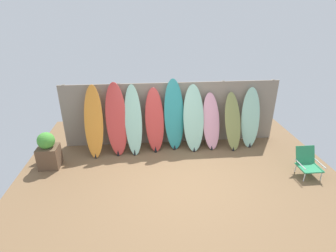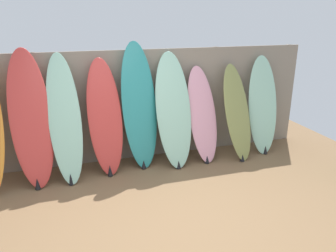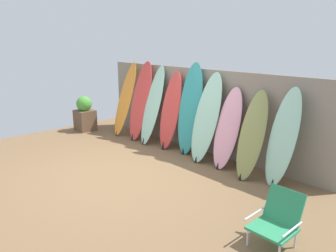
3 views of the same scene
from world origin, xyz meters
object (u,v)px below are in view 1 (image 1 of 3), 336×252
(surfboard_seafoam_5, at_px, (194,119))
(surfboard_olive_7, at_px, (233,122))
(surfboard_teal_4, at_px, (174,115))
(planter_box, at_px, (48,151))
(surfboard_seafoam_2, at_px, (133,121))
(surfboard_pink_6, at_px, (211,122))
(surfboard_seafoam_8, at_px, (250,118))
(surfboard_orange_0, at_px, (94,122))
(surfboard_red_3, at_px, (155,121))
(beach_chair, at_px, (307,162))
(surfboard_red_1, at_px, (116,120))

(surfboard_seafoam_5, xyz_separation_m, surfboard_olive_7, (1.10, -0.05, -0.12))
(surfboard_teal_4, distance_m, planter_box, 3.33)
(surfboard_seafoam_2, height_order, surfboard_olive_7, surfboard_seafoam_2)
(surfboard_teal_4, height_order, surfboard_pink_6, surfboard_teal_4)
(surfboard_seafoam_8, bearing_deg, surfboard_orange_0, -178.64)
(surfboard_red_3, height_order, beach_chair, surfboard_red_3)
(surfboard_teal_4, relative_size, surfboard_pink_6, 1.27)
(surfboard_pink_6, distance_m, surfboard_olive_7, 0.60)
(surfboard_olive_7, relative_size, planter_box, 1.66)
(beach_chair, bearing_deg, surfboard_orange_0, 174.63)
(surfboard_orange_0, xyz_separation_m, surfboard_seafoam_2, (1.03, 0.04, -0.02))
(surfboard_red_1, distance_m, surfboard_olive_7, 3.19)
(surfboard_teal_4, distance_m, surfboard_olive_7, 1.64)
(surfboard_red_3, xyz_separation_m, surfboard_pink_6, (1.58, 0.01, -0.10))
(surfboard_seafoam_2, distance_m, beach_chair, 4.42)
(surfboard_teal_4, relative_size, planter_box, 2.09)
(surfboard_red_3, height_order, surfboard_pink_6, surfboard_red_3)
(planter_box, bearing_deg, surfboard_seafoam_2, 17.07)
(surfboard_red_3, height_order, surfboard_seafoam_8, surfboard_red_3)
(surfboard_orange_0, xyz_separation_m, planter_box, (-1.06, -0.60, -0.47))
(surfboard_red_1, relative_size, surfboard_olive_7, 1.23)
(planter_box, bearing_deg, surfboard_seafoam_5, 10.05)
(surfboard_seafoam_2, bearing_deg, surfboard_seafoam_8, 1.00)
(surfboard_red_1, bearing_deg, surfboard_orange_0, -176.28)
(surfboard_red_3, distance_m, surfboard_teal_4, 0.55)
(surfboard_red_1, distance_m, surfboard_seafoam_5, 2.08)
(surfboard_red_3, height_order, surfboard_olive_7, surfboard_red_3)
(surfboard_olive_7, height_order, beach_chair, surfboard_olive_7)
(surfboard_orange_0, height_order, surfboard_pink_6, surfboard_orange_0)
(surfboard_red_1, height_order, surfboard_seafoam_8, surfboard_red_1)
(surfboard_olive_7, distance_m, surfboard_seafoam_8, 0.54)
(surfboard_red_1, xyz_separation_m, beach_chair, (4.55, -1.53, -0.62))
(surfboard_red_1, height_order, surfboard_seafoam_5, surfboard_red_1)
(surfboard_seafoam_2, bearing_deg, surfboard_red_1, -179.17)
(surfboard_orange_0, xyz_separation_m, surfboard_pink_6, (3.18, 0.09, -0.16))
(surfboard_red_1, xyz_separation_m, surfboard_red_3, (1.02, 0.05, -0.09))
(surfboard_teal_4, height_order, surfboard_seafoam_5, surfboard_teal_4)
(surfboard_red_3, distance_m, surfboard_pink_6, 1.58)
(surfboard_red_1, bearing_deg, planter_box, -158.88)
(surfboard_olive_7, xyz_separation_m, beach_chair, (1.37, -1.50, -0.44))
(surfboard_seafoam_8, bearing_deg, surfboard_seafoam_2, -179.00)
(surfboard_seafoam_5, bearing_deg, beach_chair, -32.14)
(surfboard_red_1, distance_m, surfboard_teal_4, 1.56)
(surfboard_orange_0, bearing_deg, planter_box, -150.53)
(surfboard_red_1, height_order, surfboard_seafoam_2, surfboard_red_1)
(surfboard_seafoam_8, xyz_separation_m, planter_box, (-5.36, -0.70, -0.38))
(beach_chair, bearing_deg, planter_box, -177.41)
(surfboard_seafoam_5, bearing_deg, planter_box, -169.95)
(surfboard_teal_4, distance_m, surfboard_seafoam_8, 2.16)
(surfboard_orange_0, relative_size, surfboard_red_3, 1.07)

